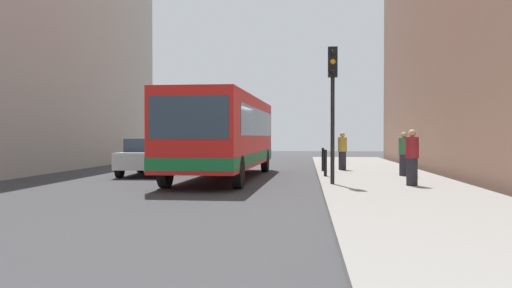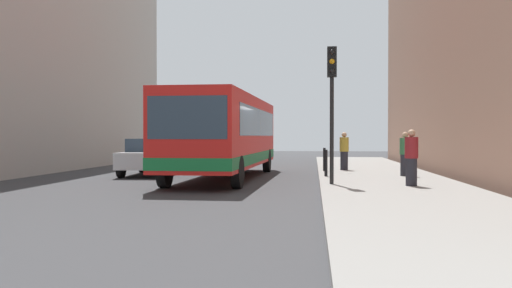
# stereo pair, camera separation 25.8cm
# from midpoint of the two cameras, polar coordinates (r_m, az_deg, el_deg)

# --- Properties ---
(ground_plane) EXTENTS (80.00, 80.00, 0.00)m
(ground_plane) POSITION_cam_midpoint_polar(r_m,az_deg,el_deg) (18.19, -3.96, -4.18)
(ground_plane) COLOR #38383A
(sidewalk) EXTENTS (4.40, 40.00, 0.15)m
(sidewalk) POSITION_cam_midpoint_polar(r_m,az_deg,el_deg) (18.13, 13.19, -3.98)
(sidewalk) COLOR gray
(sidewalk) RESTS_ON ground
(bus) EXTENTS (2.85, 11.09, 3.00)m
(bus) POSITION_cam_midpoint_polar(r_m,az_deg,el_deg) (20.70, -3.62, 1.21)
(bus) COLOR red
(bus) RESTS_ON ground
(car_beside_bus) EXTENTS (1.99, 4.46, 1.48)m
(car_beside_bus) POSITION_cam_midpoint_polar(r_m,az_deg,el_deg) (22.80, -11.15, -1.20)
(car_beside_bus) COLOR silver
(car_beside_bus) RESTS_ON ground
(traffic_light) EXTENTS (0.28, 0.33, 4.10)m
(traffic_light) POSITION_cam_midpoint_polar(r_m,az_deg,el_deg) (16.68, 7.50, 5.70)
(traffic_light) COLOR black
(traffic_light) RESTS_ON sidewalk
(bollard_near) EXTENTS (0.11, 0.11, 0.95)m
(bollard_near) POSITION_cam_midpoint_polar(r_m,az_deg,el_deg) (19.80, 6.83, -1.96)
(bollard_near) COLOR black
(bollard_near) RESTS_ON sidewalk
(bollard_mid) EXTENTS (0.11, 0.11, 0.95)m
(bollard_mid) POSITION_cam_midpoint_polar(r_m,az_deg,el_deg) (22.75, 6.62, -1.60)
(bollard_mid) COLOR black
(bollard_mid) RESTS_ON sidewalk
(pedestrian_near_signal) EXTENTS (0.38, 0.38, 1.63)m
(pedestrian_near_signal) POSITION_cam_midpoint_polar(r_m,az_deg,el_deg) (16.52, 15.42, -1.38)
(pedestrian_near_signal) COLOR #26262D
(pedestrian_near_signal) RESTS_ON sidewalk
(pedestrian_mid_sidewalk) EXTENTS (0.38, 0.38, 1.58)m
(pedestrian_mid_sidewalk) POSITION_cam_midpoint_polar(r_m,az_deg,el_deg) (20.53, 14.71, -1.02)
(pedestrian_mid_sidewalk) COLOR #26262D
(pedestrian_mid_sidewalk) RESTS_ON sidewalk
(pedestrian_far_sidewalk) EXTENTS (0.38, 0.38, 1.60)m
(pedestrian_far_sidewalk) POSITION_cam_midpoint_polar(r_m,az_deg,el_deg) (23.58, 8.62, -0.74)
(pedestrian_far_sidewalk) COLOR #26262D
(pedestrian_far_sidewalk) RESTS_ON sidewalk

